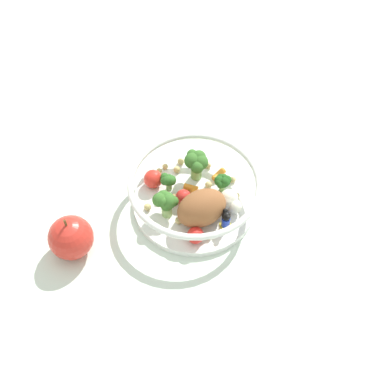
{
  "coord_description": "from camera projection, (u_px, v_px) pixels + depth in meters",
  "views": [
    {
      "loc": [
        0.13,
        0.42,
        0.63
      ],
      "look_at": [
        0.0,
        -0.01,
        0.03
      ],
      "focal_mm": 45.33,
      "sensor_mm": 36.0,
      "label": 1
    }
  ],
  "objects": [
    {
      "name": "loose_apple",
      "position": [
        71.0,
        238.0,
        0.7
      ],
      "size": [
        0.07,
        0.07,
        0.08
      ],
      "color": "red",
      "rests_on": "ground_plane"
    },
    {
      "name": "ground_plane",
      "position": [
        197.0,
        211.0,
        0.77
      ],
      "size": [
        2.4,
        2.4,
        0.0
      ],
      "primitive_type": "plane",
      "color": "silver"
    },
    {
      "name": "food_container",
      "position": [
        195.0,
        195.0,
        0.75
      ],
      "size": [
        0.2,
        0.2,
        0.07
      ],
      "color": "white",
      "rests_on": "ground_plane"
    }
  ]
}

